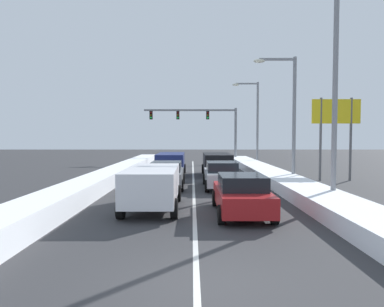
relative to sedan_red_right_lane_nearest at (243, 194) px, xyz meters
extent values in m
plane|color=#333335|center=(-1.77, 6.98, -0.76)|extent=(120.00, 120.00, 0.00)
cube|color=silver|center=(-1.77, 10.32, -0.76)|extent=(0.14, 36.75, 0.01)
cube|color=white|center=(3.53, 10.32, -0.45)|extent=(2.08, 36.75, 0.62)
cube|color=white|center=(-7.07, 10.32, -0.36)|extent=(1.65, 36.75, 0.81)
cube|color=maroon|center=(0.00, 0.04, -0.13)|extent=(1.82, 4.50, 0.70)
cube|color=black|center=(0.00, -0.11, 0.47)|extent=(1.64, 2.20, 0.55)
cube|color=red|center=(-0.69, -2.16, -0.01)|extent=(0.24, 0.08, 0.14)
cube|color=red|center=(0.69, -2.16, -0.01)|extent=(0.24, 0.08, 0.14)
cylinder|color=black|center=(-0.89, 1.59, -0.43)|extent=(0.22, 0.66, 0.66)
cylinder|color=black|center=(0.89, 1.59, -0.43)|extent=(0.22, 0.66, 0.66)
cylinder|color=black|center=(-0.89, -1.51, -0.43)|extent=(0.22, 0.66, 0.66)
cylinder|color=black|center=(0.89, -1.51, -0.43)|extent=(0.22, 0.66, 0.66)
cube|color=#B7BABF|center=(-0.18, 6.80, -0.13)|extent=(1.82, 4.50, 0.70)
cube|color=black|center=(-0.18, 6.65, 0.47)|extent=(1.64, 2.20, 0.55)
cube|color=red|center=(-0.87, 4.60, -0.01)|extent=(0.24, 0.08, 0.14)
cube|color=red|center=(0.51, 4.60, -0.01)|extent=(0.24, 0.08, 0.14)
cylinder|color=black|center=(-1.07, 8.35, -0.43)|extent=(0.22, 0.66, 0.66)
cylinder|color=black|center=(0.71, 8.35, -0.43)|extent=(0.22, 0.66, 0.66)
cylinder|color=black|center=(-1.07, 5.25, -0.43)|extent=(0.22, 0.66, 0.66)
cylinder|color=black|center=(0.71, 5.25, -0.43)|extent=(0.22, 0.66, 0.66)
cube|color=black|center=(0.00, 12.97, 0.28)|extent=(1.95, 4.90, 1.25)
cube|color=black|center=(0.00, 10.56, 0.56)|extent=(1.56, 0.06, 0.55)
cube|color=red|center=(-0.78, 10.57, 0.18)|extent=(0.20, 0.08, 0.28)
cube|color=red|center=(0.78, 10.57, 0.18)|extent=(0.20, 0.08, 0.28)
cylinder|color=black|center=(-0.96, 14.67, -0.39)|extent=(0.25, 0.74, 0.74)
cylinder|color=black|center=(0.95, 14.67, -0.39)|extent=(0.25, 0.74, 0.74)
cylinder|color=black|center=(-0.96, 11.27, -0.39)|extent=(0.25, 0.74, 0.74)
cylinder|color=black|center=(0.95, 11.27, -0.39)|extent=(0.25, 0.74, 0.74)
cube|color=silver|center=(-3.45, 0.99, 0.28)|extent=(1.95, 4.90, 1.25)
cube|color=black|center=(-3.45, -1.42, 0.56)|extent=(1.56, 0.06, 0.55)
cube|color=red|center=(-4.23, -1.41, 0.18)|extent=(0.20, 0.08, 0.28)
cube|color=red|center=(-2.67, -1.41, 0.18)|extent=(0.20, 0.08, 0.28)
cylinder|color=black|center=(-4.41, 2.69, -0.39)|extent=(0.25, 0.74, 0.74)
cylinder|color=black|center=(-2.50, 2.69, -0.39)|extent=(0.25, 0.74, 0.74)
cylinder|color=black|center=(-4.41, -0.71, -0.39)|extent=(0.25, 0.74, 0.74)
cylinder|color=black|center=(-2.50, -0.71, -0.39)|extent=(0.25, 0.74, 0.74)
cube|color=slate|center=(-3.32, 6.99, -0.13)|extent=(1.82, 4.50, 0.70)
cube|color=black|center=(-3.32, 6.84, 0.47)|extent=(1.64, 2.20, 0.55)
cube|color=red|center=(-4.01, 4.79, -0.01)|extent=(0.24, 0.08, 0.14)
cube|color=red|center=(-2.63, 4.79, -0.01)|extent=(0.24, 0.08, 0.14)
cylinder|color=black|center=(-4.21, 8.54, -0.43)|extent=(0.22, 0.66, 0.66)
cylinder|color=black|center=(-2.43, 8.54, -0.43)|extent=(0.22, 0.66, 0.66)
cylinder|color=black|center=(-4.21, 5.44, -0.43)|extent=(0.22, 0.66, 0.66)
cylinder|color=black|center=(-2.43, 5.44, -0.43)|extent=(0.22, 0.66, 0.66)
cube|color=navy|center=(-3.45, 13.23, 0.28)|extent=(1.95, 4.90, 1.25)
cube|color=black|center=(-3.45, 10.82, 0.56)|extent=(1.56, 0.06, 0.55)
cube|color=red|center=(-4.23, 10.83, 0.18)|extent=(0.20, 0.08, 0.28)
cube|color=red|center=(-2.67, 10.83, 0.18)|extent=(0.20, 0.08, 0.28)
cylinder|color=black|center=(-4.41, 14.93, -0.39)|extent=(0.25, 0.74, 0.74)
cylinder|color=black|center=(-2.50, 14.93, -0.39)|extent=(0.25, 0.74, 0.74)
cylinder|color=black|center=(-4.41, 11.53, -0.39)|extent=(0.25, 0.74, 0.74)
cylinder|color=black|center=(-2.50, 11.53, -0.39)|extent=(0.25, 0.74, 0.74)
cylinder|color=slate|center=(3.13, 27.02, 2.34)|extent=(0.28, 0.28, 6.20)
cube|color=slate|center=(-2.10, 27.02, 5.19)|extent=(10.46, 0.20, 0.20)
cube|color=black|center=(-0.07, 27.02, 4.61)|extent=(0.34, 0.34, 0.95)
sphere|color=#4C0A0A|center=(-0.07, 26.84, 4.90)|extent=(0.22, 0.22, 0.22)
sphere|color=#593F0C|center=(-0.07, 26.84, 4.61)|extent=(0.22, 0.22, 0.22)
sphere|color=green|center=(-0.07, 26.84, 4.33)|extent=(0.22, 0.22, 0.22)
cube|color=black|center=(-3.47, 27.02, 4.61)|extent=(0.34, 0.34, 0.95)
sphere|color=#4C0A0A|center=(-3.47, 26.84, 4.90)|extent=(0.22, 0.22, 0.22)
sphere|color=#593F0C|center=(-3.47, 26.84, 4.61)|extent=(0.22, 0.22, 0.22)
sphere|color=green|center=(-3.47, 26.84, 4.33)|extent=(0.22, 0.22, 0.22)
cube|color=black|center=(-6.53, 27.02, 4.61)|extent=(0.34, 0.34, 0.95)
sphere|color=#4C0A0A|center=(-6.53, 26.84, 4.90)|extent=(0.22, 0.22, 0.22)
sphere|color=#593F0C|center=(-6.53, 26.84, 4.61)|extent=(0.22, 0.22, 0.22)
sphere|color=green|center=(-6.53, 26.84, 4.33)|extent=(0.22, 0.22, 0.22)
cylinder|color=gray|center=(4.25, 1.97, 3.94)|extent=(0.22, 0.22, 9.41)
cylinder|color=gray|center=(4.46, 8.65, 3.15)|extent=(0.22, 0.22, 7.82)
cube|color=gray|center=(3.36, 8.65, 6.91)|extent=(2.20, 0.14, 0.14)
ellipsoid|color=#EAE5C6|center=(2.26, 8.65, 6.81)|extent=(0.70, 0.36, 0.24)
cylinder|color=gray|center=(4.69, 22.01, 3.41)|extent=(0.22, 0.22, 8.35)
cube|color=gray|center=(3.59, 22.01, 7.43)|extent=(2.20, 0.14, 0.14)
ellipsoid|color=#EAE5C6|center=(2.49, 22.01, 7.33)|extent=(0.70, 0.36, 0.24)
cylinder|color=#59595B|center=(6.67, 10.16, 1.99)|extent=(0.16, 0.16, 5.50)
cylinder|color=#59595B|center=(8.67, 10.16, 1.99)|extent=(0.16, 0.16, 5.50)
cube|color=yellow|center=(7.67, 10.16, 3.84)|extent=(3.20, 0.12, 1.60)
camera|label=1|loc=(-1.86, -13.08, 2.16)|focal=32.80mm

